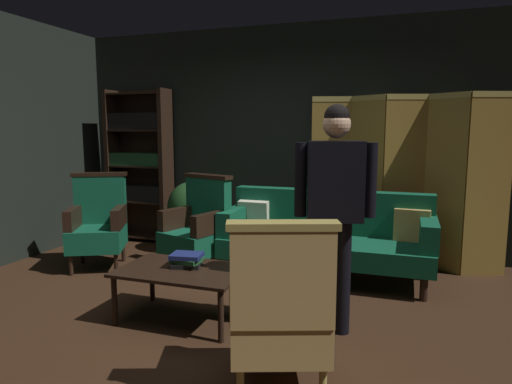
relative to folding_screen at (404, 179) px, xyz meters
The scene contains 14 objects.
ground_plane 2.65m from the folding_screen, 121.33° to the right, with size 10.00×10.00×0.00m, color #331E11.
back_wall 1.39m from the folding_screen, 164.84° to the left, with size 7.20×0.10×2.80m, color black.
folding_screen is the anchor object (origin of this frame).
bookshelf 3.43m from the folding_screen, behind, with size 0.90×0.32×2.05m.
velvet_couch 1.11m from the folding_screen, 138.36° to the right, with size 2.12×0.78×0.88m.
coffee_table 2.73m from the folding_screen, 127.92° to the right, with size 1.00×0.64×0.42m.
armchair_gilt_accent 2.89m from the folding_screen, 102.74° to the right, with size 0.74×0.74×1.04m.
armchair_wing_left 3.42m from the folding_screen, 160.46° to the right, with size 0.77×0.77×1.04m.
armchair_wing_right 2.32m from the folding_screen, 155.43° to the right, with size 0.73×0.72×1.04m.
standing_figure 1.99m from the folding_screen, 103.24° to the right, with size 0.57×0.30×1.70m.
potted_plant 2.58m from the folding_screen, behind, with size 0.58×0.58×0.87m.
book_black_cloth 2.66m from the folding_screen, 128.56° to the right, with size 0.22×0.18×0.04m, color black.
book_green_cloth 2.65m from the folding_screen, 128.56° to the right, with size 0.23×0.18×0.04m, color #1E4C28.
book_navy_cloth 2.65m from the folding_screen, 128.56° to the right, with size 0.24×0.19×0.04m, color navy.
Camera 1 is at (1.32, -3.07, 1.52)m, focal length 31.43 mm.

